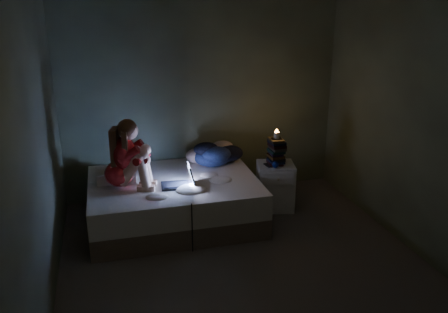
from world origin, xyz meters
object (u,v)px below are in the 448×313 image
object	(u,v)px
woman	(118,154)
phone	(270,166)
nightstand	(275,186)
candle	(277,138)
bed	(174,201)
laptop	(177,175)

from	to	relation	value
woman	phone	world-z (taller)	woman
nightstand	candle	world-z (taller)	candle
bed	woman	size ratio (longest dim) A/B	2.43
candle	phone	bearing A→B (deg)	-147.65
bed	nightstand	xyz separation A→B (m)	(1.28, 0.05, 0.03)
woman	nightstand	size ratio (longest dim) A/B	1.34
laptop	phone	distance (m)	1.18
woman	phone	size ratio (longest dim) A/B	5.65
nightstand	phone	world-z (taller)	phone
woman	candle	size ratio (longest dim) A/B	9.89
phone	bed	bearing A→B (deg)	158.87
bed	nightstand	distance (m)	1.28
bed	candle	world-z (taller)	candle
woman	laptop	size ratio (longest dim) A/B	2.12
candle	laptop	bearing A→B (deg)	-168.50
woman	laptop	bearing A→B (deg)	4.13
nightstand	phone	distance (m)	0.32
laptop	nightstand	world-z (taller)	laptop
candle	nightstand	bearing A→B (deg)	-54.85
bed	candle	size ratio (longest dim) A/B	24.06
laptop	bed	bearing A→B (deg)	100.26
laptop	nightstand	xyz separation A→B (m)	(1.27, 0.25, -0.37)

